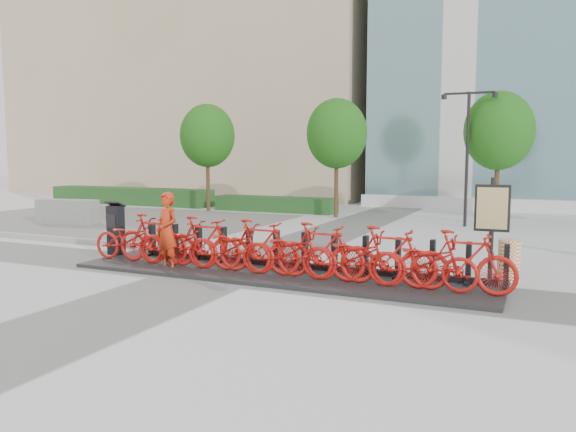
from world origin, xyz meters
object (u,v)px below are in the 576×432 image
at_px(jersey_barrier, 67,212).
at_px(map_sign, 492,213).
at_px(construction_barrel, 509,260).
at_px(bike_0, 129,239).
at_px(worker_red, 167,231).
at_px(kiosk, 116,229).

height_order(jersey_barrier, map_sign, map_sign).
xyz_separation_m(construction_barrel, jersey_barrier, (-16.33, 3.56, 0.03)).
bearing_deg(bike_0, worker_red, -97.75).
height_order(kiosk, jersey_barrier, kiosk).
distance_m(kiosk, construction_barrel, 9.66).
height_order(kiosk, map_sign, map_sign).
distance_m(bike_0, construction_barrel, 8.85).
xyz_separation_m(bike_0, construction_barrel, (8.63, 1.93, -0.18)).
height_order(construction_barrel, jersey_barrier, jersey_barrier).
bearing_deg(construction_barrel, worker_red, -164.05).
bearing_deg(kiosk, construction_barrel, 2.40).
distance_m(kiosk, jersey_barrier, 8.37).
xyz_separation_m(bike_0, kiosk, (-0.92, 0.58, 0.14)).
relative_size(construction_barrel, jersey_barrier, 0.36).
height_order(worker_red, construction_barrel, worker_red).
bearing_deg(jersey_barrier, kiosk, -45.48).
relative_size(kiosk, worker_red, 0.77).
relative_size(bike_0, worker_red, 1.12).
bearing_deg(construction_barrel, jersey_barrier, 167.71).
distance_m(construction_barrel, map_sign, 1.09).
bearing_deg(worker_red, construction_barrel, 34.02).
relative_size(jersey_barrier, map_sign, 1.12).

